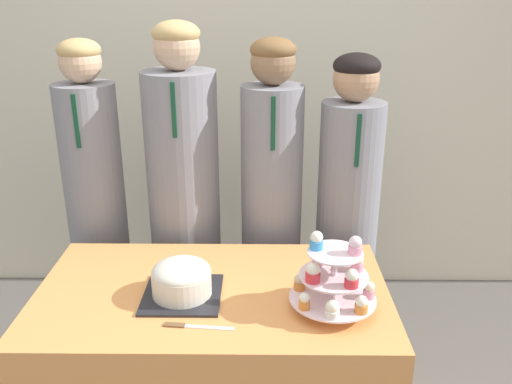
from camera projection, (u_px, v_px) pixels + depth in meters
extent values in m
cube|color=beige|center=(231.00, 68.00, 3.07)|extent=(9.00, 0.06, 2.70)
cube|color=#EF9951|center=(215.00, 377.00, 2.07)|extent=(1.25, 0.73, 0.77)
cube|color=#232328|center=(182.00, 294.00, 1.89)|extent=(0.27, 0.27, 0.01)
cylinder|color=silver|center=(182.00, 283.00, 1.87)|extent=(0.21, 0.21, 0.08)
ellipsoid|color=silver|center=(181.00, 271.00, 1.85)|extent=(0.20, 0.20, 0.07)
cube|color=silver|center=(209.00, 328.00, 1.71)|extent=(0.16, 0.03, 0.00)
cube|color=brown|center=(175.00, 325.00, 1.72)|extent=(0.07, 0.03, 0.01)
cylinder|color=silver|center=(333.00, 281.00, 1.78)|extent=(0.02, 0.02, 0.21)
cylinder|color=silver|center=(332.00, 298.00, 1.80)|extent=(0.29, 0.29, 0.01)
cylinder|color=silver|center=(334.00, 276.00, 1.77)|extent=(0.23, 0.23, 0.01)
cylinder|color=silver|center=(335.00, 253.00, 1.74)|extent=(0.18, 0.18, 0.01)
cylinder|color=orange|center=(304.00, 305.00, 1.73)|extent=(0.04, 0.04, 0.03)
sphere|color=white|center=(305.00, 298.00, 1.72)|extent=(0.03, 0.03, 0.03)
cylinder|color=white|center=(332.00, 313.00, 1.69)|extent=(0.05, 0.05, 0.02)
sphere|color=white|center=(332.00, 306.00, 1.68)|extent=(0.04, 0.04, 0.04)
cylinder|color=orange|center=(361.00, 308.00, 1.71)|extent=(0.04, 0.04, 0.03)
sphere|color=white|center=(362.00, 301.00, 1.70)|extent=(0.04, 0.04, 0.04)
cylinder|color=pink|center=(369.00, 293.00, 1.79)|extent=(0.04, 0.04, 0.03)
sphere|color=#F4E5C6|center=(369.00, 287.00, 1.78)|extent=(0.04, 0.04, 0.04)
cylinder|color=#3893DB|center=(349.00, 279.00, 1.88)|extent=(0.04, 0.04, 0.03)
sphere|color=beige|center=(349.00, 273.00, 1.87)|extent=(0.04, 0.04, 0.04)
cylinder|color=pink|center=(318.00, 277.00, 1.90)|extent=(0.05, 0.05, 0.03)
sphere|color=silver|center=(319.00, 270.00, 1.89)|extent=(0.04, 0.04, 0.04)
cylinder|color=orange|center=(300.00, 286.00, 1.84)|extent=(0.04, 0.04, 0.03)
sphere|color=beige|center=(300.00, 279.00, 1.83)|extent=(0.04, 0.04, 0.04)
cylinder|color=pink|center=(318.00, 260.00, 1.83)|extent=(0.04, 0.04, 0.03)
sphere|color=#F4E5C6|center=(319.00, 252.00, 1.82)|extent=(0.04, 0.04, 0.04)
cylinder|color=#E5333D|center=(313.00, 277.00, 1.72)|extent=(0.05, 0.05, 0.03)
sphere|color=white|center=(313.00, 269.00, 1.71)|extent=(0.05, 0.05, 0.05)
cylinder|color=#E5333D|center=(351.00, 283.00, 1.69)|extent=(0.04, 0.04, 0.03)
sphere|color=white|center=(352.00, 275.00, 1.69)|extent=(0.04, 0.04, 0.04)
cylinder|color=pink|center=(357.00, 266.00, 1.79)|extent=(0.04, 0.04, 0.03)
sphere|color=white|center=(358.00, 259.00, 1.78)|extent=(0.04, 0.04, 0.04)
cylinder|color=#3893DB|center=(316.00, 245.00, 1.75)|extent=(0.04, 0.04, 0.03)
sphere|color=white|center=(317.00, 237.00, 1.74)|extent=(0.04, 0.04, 0.04)
cylinder|color=pink|center=(355.00, 250.00, 1.72)|extent=(0.04, 0.04, 0.03)
sphere|color=silver|center=(355.00, 242.00, 1.71)|extent=(0.04, 0.04, 0.04)
cylinder|color=gray|center=(100.00, 236.00, 2.50)|extent=(0.26, 0.26, 1.41)
sphere|color=#D6AD89|center=(80.00, 62.00, 2.22)|extent=(0.17, 0.17, 0.17)
ellipsoid|color=tan|center=(79.00, 50.00, 2.21)|extent=(0.18, 0.18, 0.10)
cube|color=#14472D|center=(76.00, 121.00, 2.18)|extent=(0.02, 0.01, 0.22)
cylinder|color=gray|center=(186.00, 231.00, 2.49)|extent=(0.32, 0.32, 1.46)
sphere|color=#D6AD89|center=(177.00, 47.00, 2.20)|extent=(0.19, 0.19, 0.19)
ellipsoid|color=tan|center=(176.00, 33.00, 2.18)|extent=(0.20, 0.20, 0.11)
cube|color=#14472D|center=(174.00, 110.00, 2.13)|extent=(0.02, 0.01, 0.22)
cylinder|color=gray|center=(271.00, 237.00, 2.50)|extent=(0.27, 0.27, 1.40)
sphere|color=#8E6B4C|center=(273.00, 62.00, 2.22)|extent=(0.19, 0.19, 0.19)
ellipsoid|color=brown|center=(273.00, 50.00, 2.20)|extent=(0.19, 0.19, 0.10)
cube|color=#14472D|center=(273.00, 124.00, 2.17)|extent=(0.02, 0.01, 0.22)
cylinder|color=gray|center=(345.00, 244.00, 2.51)|extent=(0.28, 0.28, 1.33)
sphere|color=tan|center=(356.00, 79.00, 2.24)|extent=(0.19, 0.19, 0.19)
ellipsoid|color=black|center=(357.00, 66.00, 2.22)|extent=(0.20, 0.20, 0.11)
cube|color=#14472D|center=(358.00, 141.00, 2.18)|extent=(0.02, 0.01, 0.22)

